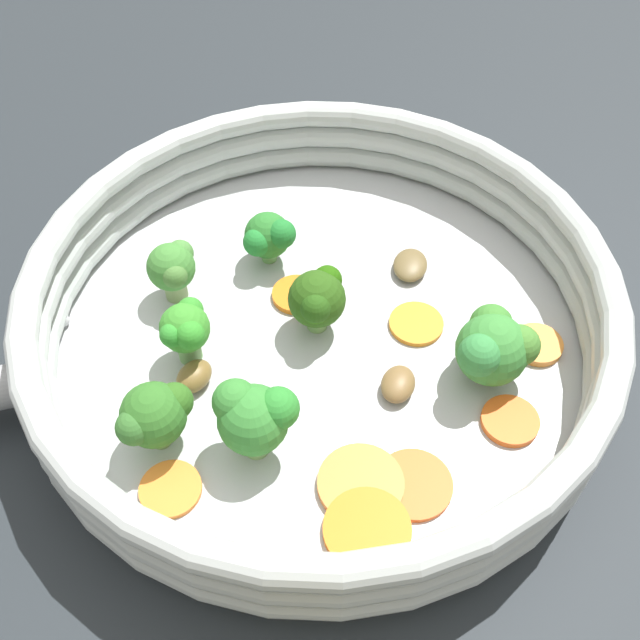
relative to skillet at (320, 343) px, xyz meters
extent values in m
plane|color=#22272B|center=(0.00, 0.00, -0.01)|extent=(4.00, 4.00, 0.00)
cylinder|color=#B2B5B7|center=(0.00, 0.00, 0.00)|extent=(0.34, 0.34, 0.02)
torus|color=#B1B9B6|center=(0.00, 0.00, 0.02)|extent=(0.36, 0.36, 0.02)
torus|color=#B1B9B6|center=(0.00, 0.00, 0.04)|extent=(0.36, 0.36, 0.02)
torus|color=#B1B9B6|center=(0.00, 0.00, 0.05)|extent=(0.36, 0.36, 0.02)
sphere|color=#B1B2B8|center=(-0.08, 0.15, 0.01)|extent=(0.01, 0.01, 0.01)
sphere|color=#B6B7B4|center=(-0.15, 0.07, 0.01)|extent=(0.01, 0.01, 0.01)
cylinder|color=orange|center=(-0.06, -0.10, 0.01)|extent=(0.06, 0.06, 0.00)
cylinder|color=orange|center=(-0.08, -0.07, 0.01)|extent=(0.07, 0.07, 0.00)
cylinder|color=orange|center=(0.00, -0.13, 0.01)|extent=(0.04, 0.04, 0.00)
cylinder|color=orange|center=(0.04, -0.05, 0.01)|extent=(0.04, 0.04, 0.00)
cylinder|color=orange|center=(-0.13, 0.02, 0.01)|extent=(0.05, 0.05, 0.00)
cylinder|color=orange|center=(0.06, -0.12, 0.01)|extent=(0.04, 0.04, 0.01)
cylinder|color=orange|center=(0.02, 0.03, 0.01)|extent=(0.04, 0.04, 0.00)
cylinder|color=orange|center=(-0.10, -0.09, 0.01)|extent=(0.06, 0.06, 0.01)
cylinder|color=#7E965C|center=(-0.02, 0.10, 0.02)|extent=(0.01, 0.01, 0.02)
sphere|color=#3C7B31|center=(-0.02, 0.10, 0.04)|extent=(0.03, 0.03, 0.03)
sphere|color=#457633|center=(-0.03, 0.09, 0.04)|extent=(0.02, 0.02, 0.02)
sphere|color=#447D37|center=(-0.01, 0.10, 0.04)|extent=(0.02, 0.02, 0.02)
cylinder|color=#659051|center=(-0.06, 0.06, 0.02)|extent=(0.01, 0.01, 0.02)
sphere|color=#378829|center=(-0.06, 0.06, 0.04)|extent=(0.03, 0.03, 0.03)
sphere|color=#2D8729|center=(-0.07, 0.06, 0.04)|extent=(0.01, 0.01, 0.01)
sphere|color=#2F8726|center=(-0.06, 0.05, 0.04)|extent=(0.02, 0.02, 0.02)
sphere|color=#308427|center=(-0.05, 0.06, 0.04)|extent=(0.02, 0.02, 0.02)
cylinder|color=#659652|center=(0.04, 0.06, 0.02)|extent=(0.01, 0.01, 0.01)
sphere|color=#286E28|center=(0.04, 0.06, 0.03)|extent=(0.03, 0.03, 0.03)
sphere|color=#1E712A|center=(0.04, 0.05, 0.04)|extent=(0.02, 0.02, 0.02)
sphere|color=#20772D|center=(0.03, 0.06, 0.03)|extent=(0.02, 0.02, 0.02)
cylinder|color=#6B964B|center=(-0.11, 0.04, 0.02)|extent=(0.01, 0.01, 0.02)
sphere|color=#2E6623|center=(-0.11, 0.04, 0.04)|extent=(0.04, 0.04, 0.04)
sphere|color=#306427|center=(-0.12, 0.04, 0.04)|extent=(0.02, 0.02, 0.02)
sphere|color=#2C5D1B|center=(-0.10, 0.03, 0.04)|extent=(0.02, 0.02, 0.02)
cylinder|color=#729E58|center=(0.01, 0.01, 0.02)|extent=(0.01, 0.01, 0.02)
sphere|color=#274E13|center=(0.01, 0.01, 0.03)|extent=(0.04, 0.04, 0.04)
sphere|color=#224B12|center=(-0.01, 0.00, 0.04)|extent=(0.02, 0.02, 0.02)
sphere|color=#23550A|center=(-0.01, 0.00, 0.04)|extent=(0.02, 0.02, 0.02)
sphere|color=#21530A|center=(0.02, 0.01, 0.04)|extent=(0.02, 0.02, 0.02)
cylinder|color=#81B060|center=(0.02, -0.10, 0.02)|extent=(0.01, 0.01, 0.01)
sphere|color=#377E34|center=(0.02, -0.10, 0.03)|extent=(0.04, 0.04, 0.04)
sphere|color=#33803C|center=(0.01, -0.10, 0.04)|extent=(0.02, 0.02, 0.02)
sphere|color=#40782C|center=(0.03, -0.11, 0.04)|extent=(0.02, 0.02, 0.02)
sphere|color=#38782C|center=(0.04, -0.10, 0.04)|extent=(0.03, 0.03, 0.03)
cylinder|color=#729C56|center=(-0.09, -0.01, 0.02)|extent=(0.01, 0.01, 0.02)
sphere|color=#327B2F|center=(-0.09, -0.01, 0.04)|extent=(0.04, 0.04, 0.04)
sphere|color=#327A2E|center=(-0.09, 0.00, 0.05)|extent=(0.03, 0.03, 0.03)
sphere|color=#297F2B|center=(-0.08, -0.02, 0.05)|extent=(0.02, 0.02, 0.02)
ellipsoid|color=brown|center=(0.08, -0.02, 0.01)|extent=(0.04, 0.03, 0.01)
ellipsoid|color=brown|center=(-0.01, -0.06, 0.01)|extent=(0.03, 0.03, 0.01)
ellipsoid|color=brown|center=(-0.07, 0.05, 0.02)|extent=(0.03, 0.02, 0.01)
camera|label=1|loc=(-0.25, -0.15, 0.38)|focal=42.00mm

